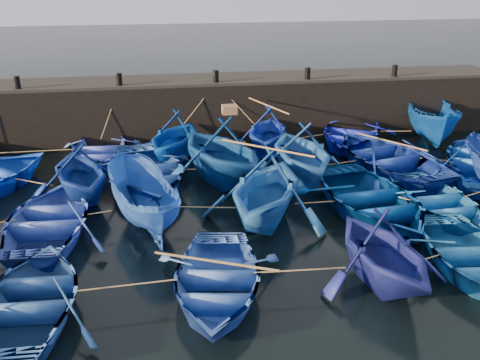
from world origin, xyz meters
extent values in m
plane|color=black|center=(0.00, 0.00, 0.00)|extent=(120.00, 120.00, 0.00)
cube|color=black|center=(0.00, 10.50, 1.25)|extent=(26.00, 2.50, 2.50)
cube|color=black|center=(0.00, 10.50, 2.56)|extent=(26.00, 2.50, 0.12)
cylinder|color=black|center=(-8.00, 9.60, 2.87)|extent=(0.24, 0.24, 0.50)
cylinder|color=black|center=(-4.00, 9.60, 2.87)|extent=(0.24, 0.24, 0.50)
cylinder|color=black|center=(0.00, 9.60, 2.87)|extent=(0.24, 0.24, 0.50)
cylinder|color=black|center=(4.00, 9.60, 2.87)|extent=(0.24, 0.24, 0.50)
cylinder|color=black|center=(8.00, 9.60, 2.87)|extent=(0.24, 0.24, 0.50)
imported|color=#3046BC|center=(-4.90, 7.75, 0.47)|extent=(3.40, 4.66, 0.95)
imported|color=#023797|center=(-1.93, 7.48, 0.99)|extent=(4.57, 4.81, 1.99)
imported|color=#112FB6|center=(1.85, 7.61, 0.99)|extent=(4.22, 4.57, 1.99)
imported|color=#0B14A1|center=(5.63, 8.20, 0.52)|extent=(5.64, 6.15, 1.04)
imported|color=#07408F|center=(9.21, 7.95, 0.95)|extent=(3.19, 5.25, 1.91)
imported|color=navy|center=(-5.14, 4.05, 1.01)|extent=(4.26, 4.62, 2.03)
imported|color=#254C97|center=(-3.06, 4.88, 0.56)|extent=(4.58, 5.88, 1.12)
imported|color=navy|center=(-0.40, 4.83, 1.25)|extent=(5.69, 6.03, 2.51)
imported|color=#205BB2|center=(2.42, 4.48, 1.14)|extent=(3.97, 4.54, 2.29)
imported|color=navy|center=(5.85, 4.82, 0.59)|extent=(5.36, 6.51, 1.18)
imported|color=#2F49B9|center=(-5.77, 1.61, 0.50)|extent=(3.61, 4.93, 1.00)
imported|color=#1D4AA6|center=(-3.15, 1.80, 0.84)|extent=(2.75, 4.64, 1.69)
imported|color=blue|center=(0.49, 1.42, 1.17)|extent=(5.43, 5.70, 2.34)
imported|color=navy|center=(3.80, 1.40, 0.56)|extent=(4.46, 5.81, 1.12)
imported|color=blue|center=(5.86, 1.09, 0.45)|extent=(3.35, 4.52, 0.90)
imported|color=navy|center=(-5.53, -2.32, 0.46)|extent=(3.38, 4.59, 0.92)
imported|color=#2B50AD|center=(-1.45, -2.20, 0.45)|extent=(3.84, 4.85, 0.91)
imported|color=navy|center=(2.56, -2.33, 0.97)|extent=(3.69, 4.12, 1.94)
imported|color=#1A61A3|center=(5.06, -2.13, 0.45)|extent=(3.55, 4.67, 0.91)
cube|color=brown|center=(-0.10, 4.83, 2.65)|extent=(0.50, 0.45, 0.29)
cylinder|color=tan|center=(-7.31, 7.76, 0.55)|extent=(3.01, 0.04, 0.04)
cylinder|color=tan|center=(-3.41, 7.61, 0.55)|extent=(1.18, 0.31, 0.04)
cylinder|color=tan|center=(-0.04, 7.54, 0.55)|extent=(1.98, 0.17, 0.04)
cylinder|color=tan|center=(3.74, 7.91, 0.55)|extent=(1.99, 0.62, 0.04)
cylinder|color=tan|center=(7.42, 8.08, 0.55)|extent=(1.78, 0.29, 0.04)
cylinder|color=tan|center=(-6.92, 4.59, 0.55)|extent=(1.78, 1.11, 0.04)
cylinder|color=tan|center=(-4.10, 4.47, 0.55)|extent=(0.31, 0.84, 0.04)
cylinder|color=tan|center=(-1.73, 4.86, 0.55)|extent=(0.86, 0.09, 0.04)
cylinder|color=tan|center=(1.01, 4.66, 0.55)|extent=(1.04, 0.38, 0.04)
cylinder|color=tan|center=(4.14, 4.65, 0.55)|extent=(1.64, 0.37, 0.04)
cylinder|color=tan|center=(7.55, 4.39, 0.55)|extent=(1.61, 0.89, 0.04)
cylinder|color=tan|center=(-4.46, 1.70, 0.55)|extent=(0.82, 0.22, 0.04)
cylinder|color=tan|center=(-1.33, 1.61, 0.55)|extent=(1.85, 0.41, 0.04)
cylinder|color=tan|center=(2.14, 1.41, 0.55)|extent=(1.51, 0.06, 0.04)
cylinder|color=tan|center=(4.83, 1.25, 0.55)|extent=(0.29, 0.33, 0.04)
cylinder|color=tan|center=(7.16, 1.24, 0.55)|extent=(0.80, 0.33, 0.04)
cylinder|color=tan|center=(-3.49, -2.26, 0.55)|extent=(2.29, 0.16, 0.04)
cylinder|color=tan|center=(0.56, -2.27, 0.55)|extent=(2.20, 0.16, 0.04)
cylinder|color=tan|center=(3.81, -2.23, 0.55)|extent=(0.72, 0.23, 0.04)
cylinder|color=tan|center=(-4.45, 9.23, 1.58)|extent=(0.95, 0.59, 2.09)
cylinder|color=tan|center=(-0.96, 9.09, 1.58)|extent=(1.96, 0.87, 2.10)
cylinder|color=tan|center=(0.93, 9.16, 1.58)|extent=(1.89, 0.73, 2.09)
cylinder|color=tan|center=(4.81, 9.45, 1.58)|extent=(1.66, 0.14, 2.09)
cylinder|color=tan|center=(8.60, 9.32, 1.58)|extent=(1.24, 0.39, 2.09)
cylinder|color=#99724C|center=(1.85, 7.61, 2.02)|extent=(1.08, 2.84, 0.06)
cylinder|color=#99724C|center=(5.85, 4.82, 1.21)|extent=(1.77, 2.49, 0.06)
cylinder|color=#99724C|center=(0.49, 1.42, 2.37)|extent=(2.34, 1.97, 0.06)
cylinder|color=#99724C|center=(-1.45, -2.20, 0.94)|extent=(2.74, 1.32, 0.06)
camera|label=1|loc=(-2.59, -12.80, 7.27)|focal=40.00mm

